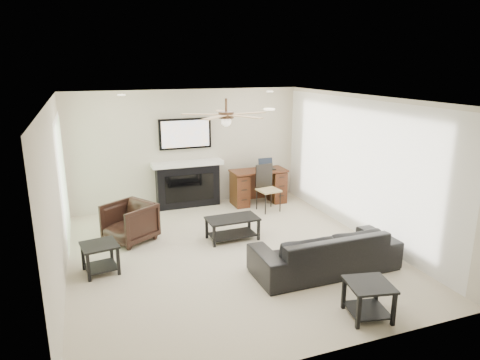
{
  "coord_description": "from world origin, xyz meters",
  "views": [
    {
      "loc": [
        -2.08,
        -6.13,
        3.0
      ],
      "look_at": [
        0.3,
        0.29,
        1.14
      ],
      "focal_mm": 32.0,
      "sensor_mm": 36.0,
      "label": 1
    }
  ],
  "objects": [
    {
      "name": "room_shell",
      "position": [
        0.19,
        0.08,
        1.68
      ],
      "size": [
        5.5,
        5.54,
        2.52
      ],
      "color": "#B8A794",
      "rests_on": "ground"
    },
    {
      "name": "laptop",
      "position": [
        1.66,
        2.24,
        0.88
      ],
      "size": [
        0.33,
        0.24,
        0.23
      ],
      "primitive_type": "cube",
      "color": "black",
      "rests_on": "desk"
    },
    {
      "name": "fireplace_unit",
      "position": [
        -0.05,
        2.58,
        0.95
      ],
      "size": [
        1.52,
        0.34,
        1.91
      ],
      "primitive_type": "cube",
      "color": "black",
      "rests_on": "ground"
    },
    {
      "name": "armchair",
      "position": [
        -1.46,
        1.08,
        0.34
      ],
      "size": [
        1.03,
        1.03,
        0.69
      ],
      "primitive_type": "imported",
      "rotation": [
        0.0,
        0.0,
        -1.0
      ],
      "color": "black",
      "rests_on": "ground"
    },
    {
      "name": "desk",
      "position": [
        1.46,
        2.26,
        0.38
      ],
      "size": [
        1.22,
        0.56,
        0.76
      ],
      "primitive_type": "cube",
      "color": "#39130E",
      "rests_on": "ground"
    },
    {
      "name": "end_table_near",
      "position": [
        0.99,
        -2.32,
        0.23
      ],
      "size": [
        0.61,
        0.61,
        0.45
      ],
      "primitive_type": "cube",
      "rotation": [
        0.0,
        0.0,
        -0.2
      ],
      "color": "black",
      "rests_on": "ground"
    },
    {
      "name": "sofa",
      "position": [
        1.14,
        -1.07,
        0.32
      ],
      "size": [
        2.19,
        0.87,
        0.64
      ],
      "primitive_type": "imported",
      "rotation": [
        0.0,
        0.0,
        3.15
      ],
      "color": "black",
      "rests_on": "ground"
    },
    {
      "name": "desk_chair",
      "position": [
        1.46,
        1.71,
        0.48
      ],
      "size": [
        0.47,
        0.49,
        0.97
      ],
      "primitive_type": "cube",
      "rotation": [
        0.0,
        0.0,
        0.13
      ],
      "color": "black",
      "rests_on": "ground"
    },
    {
      "name": "coffee_table",
      "position": [
        0.24,
        0.53,
        0.2
      ],
      "size": [
        0.91,
        0.52,
        0.4
      ],
      "primitive_type": "cube",
      "rotation": [
        0.0,
        0.0,
        0.03
      ],
      "color": "black",
      "rests_on": "ground"
    },
    {
      "name": "end_table_left",
      "position": [
        -2.01,
        0.03,
        0.23
      ],
      "size": [
        0.57,
        0.57,
        0.45
      ],
      "primitive_type": "cube",
      "rotation": [
        0.0,
        0.0,
        0.16
      ],
      "color": "black",
      "rests_on": "ground"
    }
  ]
}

